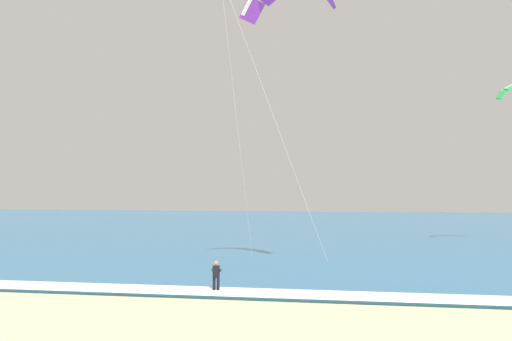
% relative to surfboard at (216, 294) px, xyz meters
% --- Properties ---
extents(sea, '(200.00, 120.00, 0.20)m').
position_rel_surfboard_xyz_m(sea, '(-1.86, 58.76, 0.07)').
color(sea, teal).
rests_on(sea, ground).
extents(surf_foam, '(200.00, 2.44, 0.04)m').
position_rel_surfboard_xyz_m(surf_foam, '(-1.86, -0.24, 0.19)').
color(surf_foam, white).
rests_on(surf_foam, sea).
extents(surfboard, '(0.70, 1.46, 0.09)m').
position_rel_surfboard_xyz_m(surfboard, '(0.00, 0.00, 0.00)').
color(surfboard, '#239EC6').
rests_on(surfboard, ground).
extents(kitesurfer, '(0.59, 0.58, 1.69)m').
position_rel_surfboard_xyz_m(kitesurfer, '(-0.00, 0.02, 0.91)').
color(kitesurfer, black).
rests_on(kitesurfer, ground).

